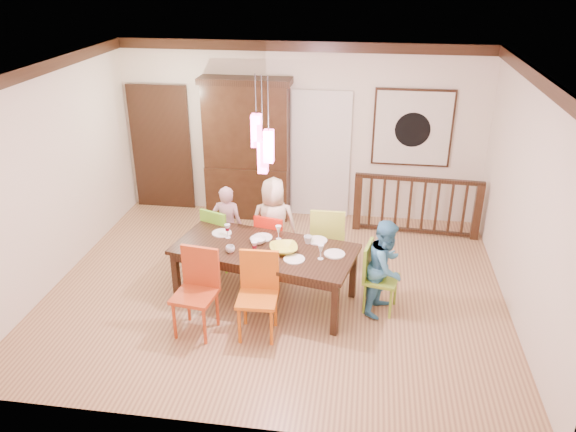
# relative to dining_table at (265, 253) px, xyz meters

# --- Properties ---
(floor) EXTENTS (6.00, 6.00, 0.00)m
(floor) POSITION_rel_dining_table_xyz_m (0.10, 0.28, -0.67)
(floor) COLOR #8F6145
(floor) RESTS_ON ground
(ceiling) EXTENTS (6.00, 6.00, 0.00)m
(ceiling) POSITION_rel_dining_table_xyz_m (0.10, 0.28, 2.23)
(ceiling) COLOR white
(ceiling) RESTS_ON wall_back
(wall_back) EXTENTS (6.00, 0.00, 6.00)m
(wall_back) POSITION_rel_dining_table_xyz_m (0.10, 2.78, 0.78)
(wall_back) COLOR silver
(wall_back) RESTS_ON floor
(wall_left) EXTENTS (0.00, 5.00, 5.00)m
(wall_left) POSITION_rel_dining_table_xyz_m (-2.90, 0.28, 0.78)
(wall_left) COLOR silver
(wall_left) RESTS_ON floor
(wall_right) EXTENTS (0.00, 5.00, 5.00)m
(wall_right) POSITION_rel_dining_table_xyz_m (3.10, 0.28, 0.78)
(wall_right) COLOR silver
(wall_right) RESTS_ON floor
(crown_molding) EXTENTS (6.00, 5.00, 0.16)m
(crown_molding) POSITION_rel_dining_table_xyz_m (0.10, 0.28, 2.15)
(crown_molding) COLOR black
(crown_molding) RESTS_ON wall_back
(panel_door) EXTENTS (1.04, 0.07, 2.24)m
(panel_door) POSITION_rel_dining_table_xyz_m (-2.30, 2.73, 0.38)
(panel_door) COLOR black
(panel_door) RESTS_ON wall_back
(white_doorway) EXTENTS (0.97, 0.05, 2.22)m
(white_doorway) POSITION_rel_dining_table_xyz_m (0.45, 2.74, 0.38)
(white_doorway) COLOR silver
(white_doorway) RESTS_ON wall_back
(painting) EXTENTS (1.25, 0.06, 1.25)m
(painting) POSITION_rel_dining_table_xyz_m (1.90, 2.74, 0.93)
(painting) COLOR black
(painting) RESTS_ON wall_back
(pendant_cluster) EXTENTS (0.27, 0.21, 1.14)m
(pendant_cluster) POSITION_rel_dining_table_xyz_m (0.00, -0.00, 1.43)
(pendant_cluster) COLOR #FF4C99
(pendant_cluster) RESTS_ON ceiling
(dining_table) EXTENTS (2.43, 1.47, 0.75)m
(dining_table) POSITION_rel_dining_table_xyz_m (0.00, 0.00, 0.00)
(dining_table) COLOR black
(dining_table) RESTS_ON floor
(chair_far_left) EXTENTS (0.54, 0.54, 0.92)m
(chair_far_left) POSITION_rel_dining_table_xyz_m (-0.76, 0.77, -0.14)
(chair_far_left) COLOR #70C82A
(chair_far_left) RESTS_ON floor
(chair_far_mid) EXTENTS (0.48, 0.48, 0.91)m
(chair_far_mid) POSITION_rel_dining_table_xyz_m (-0.02, 0.73, -0.15)
(chair_far_mid) COLOR red
(chair_far_mid) RESTS_ON floor
(chair_far_right) EXTENTS (0.47, 0.47, 1.03)m
(chair_far_right) POSITION_rel_dining_table_xyz_m (0.74, 0.82, -0.09)
(chair_far_right) COLOR #B9CD40
(chair_far_right) RESTS_ON floor
(chair_near_left) EXTENTS (0.53, 0.53, 1.03)m
(chair_near_left) POSITION_rel_dining_table_xyz_m (-0.68, -0.83, -0.08)
(chair_near_left) COLOR #AF3C17
(chair_near_left) RESTS_ON floor
(chair_near_mid) EXTENTS (0.47, 0.47, 1.01)m
(chair_near_mid) POSITION_rel_dining_table_xyz_m (0.05, -0.77, -0.09)
(chair_near_mid) COLOR #C85D12
(chair_near_mid) RESTS_ON floor
(chair_end_right) EXTENTS (0.48, 0.48, 0.90)m
(chair_end_right) POSITION_rel_dining_table_xyz_m (1.47, -0.03, -0.16)
(chair_end_right) COLOR #7EA528
(chair_end_right) RESTS_ON floor
(china_hutch) EXTENTS (1.49, 0.46, 2.35)m
(china_hutch) POSITION_rel_dining_table_xyz_m (-0.76, 2.57, 0.51)
(china_hutch) COLOR black
(china_hutch) RESTS_ON floor
(balustrade) EXTENTS (1.99, 0.19, 0.96)m
(balustrade) POSITION_rel_dining_table_xyz_m (2.04, 2.23, -0.17)
(balustrade) COLOR black
(balustrade) RESTS_ON floor
(person_far_left) EXTENTS (0.45, 0.30, 1.20)m
(person_far_left) POSITION_rel_dining_table_xyz_m (-0.70, 0.86, -0.07)
(person_far_left) COLOR #DEA9BA
(person_far_left) RESTS_ON floor
(person_far_mid) EXTENTS (0.71, 0.50, 1.35)m
(person_far_mid) POSITION_rel_dining_table_xyz_m (-0.03, 0.84, 0.00)
(person_far_mid) COLOR beige
(person_far_mid) RESTS_ON floor
(person_end_right) EXTENTS (0.67, 0.74, 1.24)m
(person_end_right) POSITION_rel_dining_table_xyz_m (1.52, -0.05, -0.05)
(person_end_right) COLOR #428CBB
(person_end_right) RESTS_ON floor
(serving_bowl) EXTENTS (0.43, 0.43, 0.08)m
(serving_bowl) POSITION_rel_dining_table_xyz_m (0.25, -0.07, 0.12)
(serving_bowl) COLOR #D7D83D
(serving_bowl) RESTS_ON dining_table
(small_bowl) EXTENTS (0.22, 0.22, 0.07)m
(small_bowl) POSITION_rel_dining_table_xyz_m (-0.11, 0.12, 0.11)
(small_bowl) COLOR white
(small_bowl) RESTS_ON dining_table
(cup_left) EXTENTS (0.14, 0.14, 0.09)m
(cup_left) POSITION_rel_dining_table_xyz_m (-0.40, -0.18, 0.12)
(cup_left) COLOR silver
(cup_left) RESTS_ON dining_table
(cup_right) EXTENTS (0.14, 0.14, 0.10)m
(cup_right) POSITION_rel_dining_table_xyz_m (0.53, 0.20, 0.13)
(cup_right) COLOR silver
(cup_right) RESTS_ON dining_table
(plate_far_left) EXTENTS (0.26, 0.26, 0.01)m
(plate_far_left) POSITION_rel_dining_table_xyz_m (-0.63, 0.31, 0.09)
(plate_far_left) COLOR white
(plate_far_left) RESTS_ON dining_table
(plate_far_mid) EXTENTS (0.26, 0.26, 0.01)m
(plate_far_mid) POSITION_rel_dining_table_xyz_m (-0.08, 0.26, 0.09)
(plate_far_mid) COLOR white
(plate_far_mid) RESTS_ON dining_table
(plate_far_right) EXTENTS (0.26, 0.26, 0.01)m
(plate_far_right) POSITION_rel_dining_table_xyz_m (0.64, 0.28, 0.09)
(plate_far_right) COLOR white
(plate_far_right) RESTS_ON dining_table
(plate_near_left) EXTENTS (0.26, 0.26, 0.01)m
(plate_near_left) POSITION_rel_dining_table_xyz_m (-0.73, -0.30, 0.09)
(plate_near_left) COLOR white
(plate_near_left) RESTS_ON dining_table
(plate_near_mid) EXTENTS (0.26, 0.26, 0.01)m
(plate_near_mid) POSITION_rel_dining_table_xyz_m (0.41, -0.26, 0.09)
(plate_near_mid) COLOR white
(plate_near_mid) RESTS_ON dining_table
(plate_end_right) EXTENTS (0.26, 0.26, 0.01)m
(plate_end_right) POSITION_rel_dining_table_xyz_m (0.88, -0.05, 0.09)
(plate_end_right) COLOR white
(plate_end_right) RESTS_ON dining_table
(wine_glass_a) EXTENTS (0.08, 0.08, 0.19)m
(wine_glass_a) POSITION_rel_dining_table_xyz_m (-0.53, 0.20, 0.17)
(wine_glass_a) COLOR #590C19
(wine_glass_a) RESTS_ON dining_table
(wine_glass_b) EXTENTS (0.08, 0.08, 0.19)m
(wine_glass_b) POSITION_rel_dining_table_xyz_m (0.14, 0.26, 0.17)
(wine_glass_b) COLOR silver
(wine_glass_b) RESTS_ON dining_table
(wine_glass_c) EXTENTS (0.08, 0.08, 0.19)m
(wine_glass_c) POSITION_rel_dining_table_xyz_m (-0.08, -0.22, 0.17)
(wine_glass_c) COLOR #590C19
(wine_glass_c) RESTS_ON dining_table
(wine_glass_d) EXTENTS (0.08, 0.08, 0.19)m
(wine_glass_d) POSITION_rel_dining_table_xyz_m (0.72, -0.19, 0.17)
(wine_glass_d) COLOR silver
(wine_glass_d) RESTS_ON dining_table
(napkin) EXTENTS (0.18, 0.14, 0.01)m
(napkin) POSITION_rel_dining_table_xyz_m (-0.05, -0.38, 0.09)
(napkin) COLOR #D83359
(napkin) RESTS_ON dining_table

